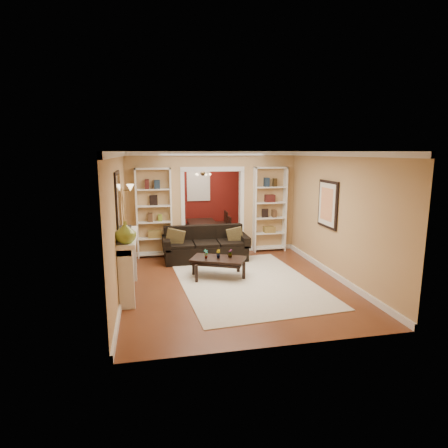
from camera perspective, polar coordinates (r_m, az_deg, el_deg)
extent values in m
plane|color=brown|center=(9.16, -0.43, -6.16)|extent=(8.00, 8.00, 0.00)
plane|color=white|center=(8.76, -0.46, 10.98)|extent=(8.00, 8.00, 0.00)
plane|color=tan|center=(12.78, -3.93, 4.88)|extent=(8.00, 0.00, 8.00)
plane|color=tan|center=(5.07, 8.36, -4.54)|extent=(8.00, 0.00, 8.00)
plane|color=tan|center=(8.71, -15.13, 1.69)|extent=(0.00, 8.00, 8.00)
plane|color=tan|center=(9.55, 12.94, 2.57)|extent=(0.00, 8.00, 8.00)
cube|color=tan|center=(10.03, -1.78, 3.23)|extent=(4.50, 0.15, 2.70)
cube|color=maroon|center=(12.75, -3.91, 4.73)|extent=(4.44, 0.04, 2.64)
cube|color=#8CA5CC|center=(12.69, -3.90, 5.74)|extent=(0.78, 0.03, 0.98)
cube|color=silver|center=(7.96, 3.41, -8.81)|extent=(2.95, 3.93, 0.01)
cube|color=black|center=(9.43, -2.83, -3.05)|extent=(2.13, 0.92, 0.83)
cube|color=brown|center=(9.28, -7.45, -2.03)|extent=(0.46, 0.21, 0.44)
cube|color=brown|center=(9.50, 1.69, -1.77)|extent=(0.41, 0.18, 0.39)
cube|color=black|center=(8.20, -0.89, -6.66)|extent=(1.29, 1.04, 0.43)
imported|color=#336626|center=(8.06, -2.76, -4.59)|extent=(0.13, 0.12, 0.21)
imported|color=#336626|center=(8.11, -0.90, -4.57)|extent=(0.11, 0.12, 0.19)
imported|color=#336626|center=(8.16, 0.94, -4.48)|extent=(0.10, 0.10, 0.18)
cube|color=white|center=(9.75, -10.61, 1.64)|extent=(0.90, 0.30, 2.30)
cube|color=white|center=(10.27, 6.95, 2.21)|extent=(0.90, 0.30, 2.30)
cube|color=white|center=(7.41, -14.25, -5.98)|extent=(0.32, 1.70, 1.16)
imported|color=olive|center=(6.57, -14.81, -1.24)|extent=(0.39, 0.39, 0.38)
cube|color=silver|center=(7.17, -15.83, 3.36)|extent=(0.03, 0.95, 1.10)
cube|color=#FFE0A5|center=(9.19, -14.46, 5.20)|extent=(0.18, 0.18, 0.22)
cube|color=black|center=(8.61, 15.49, 2.91)|extent=(0.04, 0.85, 1.05)
imported|color=black|center=(11.66, -3.16, -1.06)|extent=(1.55, 0.87, 0.55)
cube|color=black|center=(11.27, -5.71, -0.57)|extent=(0.53, 0.53, 0.91)
cube|color=black|center=(11.44, -0.22, -0.69)|extent=(0.43, 0.43, 0.77)
cube|color=black|center=(11.87, -6.01, -0.27)|extent=(0.52, 0.52, 0.80)
cube|color=black|center=(12.01, -0.78, 0.05)|extent=(0.50, 0.50, 0.85)
cube|color=#3E311C|center=(11.44, -3.09, 7.55)|extent=(0.50, 0.50, 0.30)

